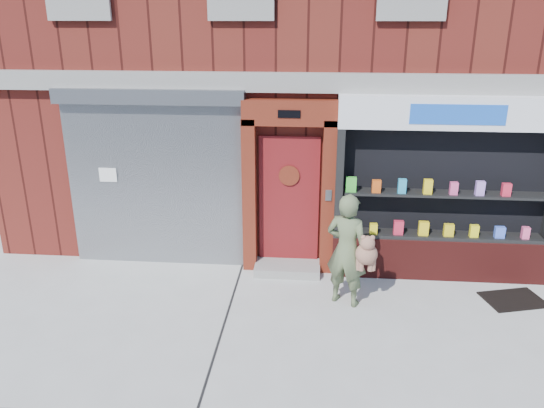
# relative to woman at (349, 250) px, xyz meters

# --- Properties ---
(ground) EXTENTS (80.00, 80.00, 0.00)m
(ground) POSITION_rel_woman_xyz_m (-0.20, -0.77, -0.87)
(ground) COLOR #9E9E99
(ground) RESTS_ON ground
(building) EXTENTS (12.00, 8.16, 8.00)m
(building) POSITION_rel_woman_xyz_m (-0.20, 5.22, 3.13)
(building) COLOR #541813
(building) RESTS_ON ground
(shutter_bay) EXTENTS (3.10, 0.30, 3.04)m
(shutter_bay) POSITION_rel_woman_xyz_m (-3.20, 1.16, 0.85)
(shutter_bay) COLOR gray
(shutter_bay) RESTS_ON ground
(red_door_bay) EXTENTS (1.52, 0.58, 2.90)m
(red_door_bay) POSITION_rel_woman_xyz_m (-0.95, 1.09, 0.58)
(red_door_bay) COLOR #5B1B0F
(red_door_bay) RESTS_ON ground
(pharmacy_bay) EXTENTS (3.50, 0.41, 3.00)m
(pharmacy_bay) POSITION_rel_woman_xyz_m (1.55, 1.04, 0.50)
(pharmacy_bay) COLOR #501513
(pharmacy_bay) RESTS_ON ground
(woman) EXTENTS (0.81, 0.64, 1.74)m
(woman) POSITION_rel_woman_xyz_m (0.00, 0.00, 0.00)
(woman) COLOR #566442
(woman) RESTS_ON ground
(doormat) EXTENTS (1.01, 0.82, 0.02)m
(doormat) POSITION_rel_woman_xyz_m (2.57, 0.29, -0.86)
(doormat) COLOR black
(doormat) RESTS_ON ground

